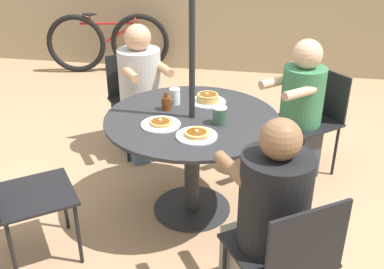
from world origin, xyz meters
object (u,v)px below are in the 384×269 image
at_px(patio_chair_north, 135,94).
at_px(patio_chair_west, 313,114).
at_px(syrup_bottle, 166,103).
at_px(coffee_cup, 220,115).
at_px(patio_chair_south, 287,253).
at_px(bicycle, 108,43).
at_px(diner_south, 269,229).
at_px(pancake_plate_a, 161,124).
at_px(drinking_glass_a, 175,96).
at_px(pancake_plate_c, 208,99).
at_px(patio_table, 192,138).
at_px(diner_west, 298,116).
at_px(patio_chair_east, 19,191).
at_px(pancake_plate_b, 197,135).
at_px(diner_north, 142,98).

relative_size(patio_chair_north, patio_chair_west, 1.00).
xyz_separation_m(syrup_bottle, coffee_cup, (0.39, -0.16, 0.01)).
relative_size(patio_chair_south, bicycle, 0.53).
height_order(patio_chair_south, diner_south, diner_south).
height_order(pancake_plate_a, drinking_glass_a, drinking_glass_a).
distance_m(patio_chair_north, diner_south, 2.15).
height_order(patio_chair_west, syrup_bottle, syrup_bottle).
distance_m(pancake_plate_a, pancake_plate_c, 0.50).
height_order(patio_table, pancake_plate_a, pancake_plate_a).
relative_size(patio_table, drinking_glass_a, 10.21).
distance_m(patio_chair_north, diner_west, 1.46).
xyz_separation_m(patio_chair_north, patio_chair_east, (-0.24, -1.63, 0.00)).
xyz_separation_m(patio_chair_north, patio_chair_west, (1.56, -0.17, 0.00)).
height_order(patio_table, diner_west, diner_west).
height_order(patio_chair_south, coffee_cup, coffee_cup).
distance_m(pancake_plate_b, syrup_bottle, 0.47).
bearing_deg(pancake_plate_a, bicycle, 115.62).
height_order(drinking_glass_a, bicycle, drinking_glass_a).
bearing_deg(diner_west, bicycle, 5.36).
distance_m(patio_table, bicycle, 3.39).
xyz_separation_m(pancake_plate_a, drinking_glass_a, (0.02, 0.36, 0.05)).
relative_size(patio_chair_east, coffee_cup, 7.34).
xyz_separation_m(patio_chair_north, coffee_cup, (0.88, -1.00, 0.31)).
distance_m(pancake_plate_b, drinking_glass_a, 0.54).
height_order(pancake_plate_b, drinking_glass_a, drinking_glass_a).
xyz_separation_m(patio_chair_south, diner_south, (-0.09, 0.14, 0.02)).
bearing_deg(pancake_plate_c, pancake_plate_b, -88.96).
distance_m(diner_west, pancake_plate_b, 1.17).
distance_m(patio_table, pancake_plate_a, 0.30).
bearing_deg(syrup_bottle, patio_table, -24.89).
relative_size(diner_north, patio_chair_west, 1.37).
bearing_deg(syrup_bottle, pancake_plate_c, 33.79).
relative_size(patio_table, pancake_plate_c, 4.60).
xyz_separation_m(diner_south, patio_chair_west, (0.33, 1.59, -0.02)).
bearing_deg(diner_south, pancake_plate_c, 79.99).
bearing_deg(pancake_plate_b, diner_south, -49.03).
distance_m(diner_north, bicycle, 2.41).
distance_m(patio_chair_east, diner_west, 2.15).
height_order(pancake_plate_c, drinking_glass_a, drinking_glass_a).
relative_size(patio_chair_east, pancake_plate_c, 3.32).
height_order(pancake_plate_a, coffee_cup, coffee_cup).
relative_size(patio_chair_north, coffee_cup, 7.34).
bearing_deg(diner_south, patio_chair_south, -90.00).
xyz_separation_m(diner_south, diner_west, (0.20, 1.47, 0.00)).
bearing_deg(pancake_plate_a, patio_table, 42.71).
bearing_deg(drinking_glass_a, syrup_bottle, -108.17).
height_order(patio_chair_north, patio_chair_south, same).
bearing_deg(diner_west, patio_chair_south, 135.25).
distance_m(diner_west, pancake_plate_a, 1.25).
distance_m(patio_table, drinking_glass_a, 0.34).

